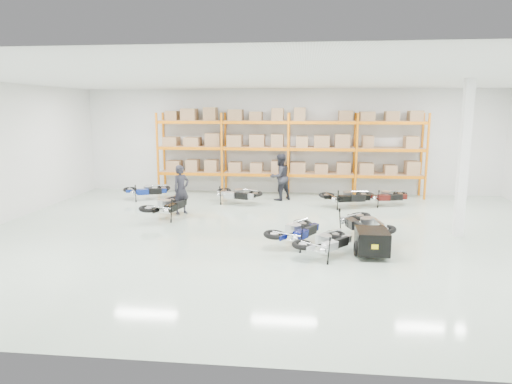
# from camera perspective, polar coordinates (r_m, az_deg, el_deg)

# --- Properties ---
(room) EXTENTS (18.00, 18.00, 18.00)m
(room) POSITION_cam_1_polar(r_m,az_deg,el_deg) (13.07, 3.03, 4.12)
(room) COLOR #ADC1AE
(room) RESTS_ON ground
(pallet_rack) EXTENTS (11.28, 0.98, 3.62)m
(pallet_rack) POSITION_cam_1_polar(r_m,az_deg,el_deg) (19.49, 4.10, 6.20)
(pallet_rack) COLOR orange
(pallet_rack) RESTS_ON ground
(structural_column) EXTENTS (0.25, 0.25, 4.50)m
(structural_column) POSITION_cam_1_polar(r_m,az_deg,el_deg) (14.27, 24.52, 3.73)
(structural_column) COLOR white
(structural_column) RESTS_ON ground
(moto_blue_centre) EXTENTS (1.60, 1.90, 1.10)m
(moto_blue_centre) POSITION_cam_1_polar(r_m,az_deg,el_deg) (12.41, 4.98, -4.38)
(moto_blue_centre) COLOR #081051
(moto_blue_centre) RESTS_ON ground
(moto_silver_left) EXTENTS (1.63, 1.72, 1.03)m
(moto_silver_left) POSITION_cam_1_polar(r_m,az_deg,el_deg) (11.60, 8.73, -5.70)
(moto_silver_left) COLOR #B7B8BE
(moto_silver_left) RESTS_ON ground
(moto_black_far_left) EXTENTS (1.35, 1.98, 1.17)m
(moto_black_far_left) POSITION_cam_1_polar(r_m,az_deg,el_deg) (15.73, -11.11, -1.25)
(moto_black_far_left) COLOR black
(moto_black_far_left) RESTS_ON ground
(moto_touring_right) EXTENTS (1.45, 2.06, 1.21)m
(moto_touring_right) POSITION_cam_1_polar(r_m,az_deg,el_deg) (13.33, 13.38, -3.37)
(moto_touring_right) COLOR black
(moto_touring_right) RESTS_ON ground
(trailer) EXTENTS (0.86, 1.64, 0.68)m
(trailer) POSITION_cam_1_polar(r_m,az_deg,el_deg) (11.84, 14.28, -6.00)
(trailer) COLOR black
(trailer) RESTS_ON ground
(moto_back_a) EXTENTS (1.80, 1.32, 1.05)m
(moto_back_a) POSITION_cam_1_polar(r_m,az_deg,el_deg) (19.12, -13.48, 0.54)
(moto_back_a) COLOR navy
(moto_back_a) RESTS_ON ground
(moto_back_b) EXTENTS (1.87, 1.38, 1.09)m
(moto_back_b) POSITION_cam_1_polar(r_m,az_deg,el_deg) (17.75, -2.42, 0.14)
(moto_back_b) COLOR #A9ACB2
(moto_back_b) RESTS_ON ground
(moto_back_c) EXTENTS (1.87, 1.20, 1.12)m
(moto_back_c) POSITION_cam_1_polar(r_m,az_deg,el_deg) (17.44, 11.30, -0.20)
(moto_back_c) COLOR black
(moto_back_c) RESTS_ON ground
(moto_back_d) EXTENTS (1.73, 1.10, 1.04)m
(moto_back_d) POSITION_cam_1_polar(r_m,az_deg,el_deg) (18.12, 15.90, -0.13)
(moto_back_d) COLOR #420F0D
(moto_back_d) RESTS_ON ground
(person_left) EXTENTS (0.72, 0.75, 1.73)m
(person_left) POSITION_cam_1_polar(r_m,az_deg,el_deg) (16.26, -9.33, 0.30)
(person_left) COLOR #22212A
(person_left) RESTS_ON ground
(person_back) EXTENTS (1.17, 1.14, 1.90)m
(person_back) POSITION_cam_1_polar(r_m,az_deg,el_deg) (18.46, 3.01, 1.89)
(person_back) COLOR black
(person_back) RESTS_ON ground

